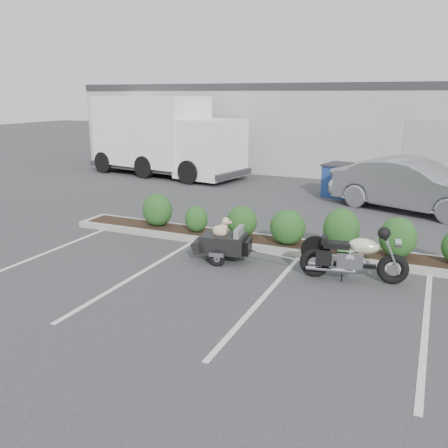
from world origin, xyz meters
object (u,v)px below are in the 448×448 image
at_px(pet_trailer, 223,242).
at_px(dumpster, 350,181).
at_px(motorcycle, 353,257).
at_px(sedan, 413,186).
at_px(delivery_truck, 165,138).

bearing_deg(pet_trailer, dumpster, 70.85).
xyz_separation_m(pet_trailer, dumpster, (1.33, 7.90, 0.17)).
xyz_separation_m(motorcycle, sedan, (0.67, 6.56, 0.34)).
height_order(sedan, dumpster, sedan).
xyz_separation_m(motorcycle, delivery_truck, (-9.86, 9.40, 1.18)).
relative_size(motorcycle, delivery_truck, 0.26).
bearing_deg(delivery_truck, motorcycle, -32.90).
height_order(motorcycle, dumpster, motorcycle).
height_order(pet_trailer, sedan, sedan).
relative_size(motorcycle, dumpster, 1.06).
bearing_deg(motorcycle, sedan, 74.53).
xyz_separation_m(pet_trailer, delivery_truck, (-7.07, 9.38, 1.24)).
bearing_deg(pet_trailer, sedan, 52.53).
relative_size(sedan, delivery_truck, 0.63).
bearing_deg(sedan, delivery_truck, 95.49).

